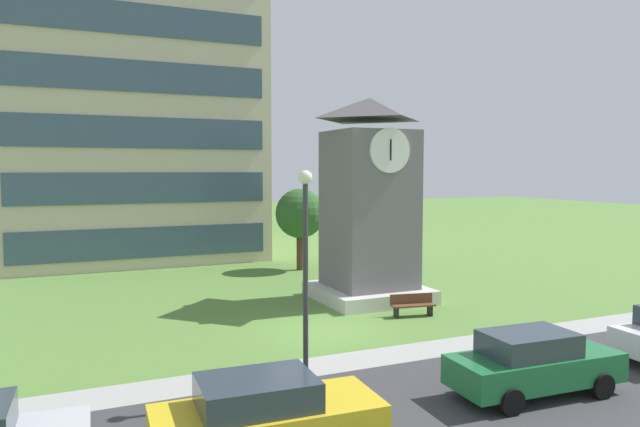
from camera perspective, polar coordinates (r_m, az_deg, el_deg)
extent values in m
plane|color=#567F38|center=(21.85, 0.60, -11.31)|extent=(160.00, 160.00, 0.00)
cube|color=#38383A|center=(15.47, 13.30, -18.15)|extent=(120.00, 7.20, 0.01)
cube|color=#9E9E99|center=(18.93, 5.00, -13.80)|extent=(120.00, 1.60, 0.01)
cube|color=beige|center=(43.19, -18.22, 11.17)|extent=(15.82, 14.53, 22.40)
cube|color=#384C60|center=(35.85, -16.70, -2.73)|extent=(14.56, 0.10, 1.80)
cube|color=#384C60|center=(35.60, -16.81, 2.39)|extent=(14.56, 0.10, 1.80)
cube|color=#384C60|center=(35.65, -16.92, 7.53)|extent=(14.56, 0.10, 1.80)
cube|color=#384C60|center=(35.98, -17.04, 12.62)|extent=(14.56, 0.10, 1.80)
cube|color=#384C60|center=(36.59, -17.15, 17.59)|extent=(14.56, 0.10, 1.80)
cube|color=slate|center=(26.46, 4.78, -0.23)|extent=(3.44, 3.44, 7.59)
cube|color=beige|center=(26.96, 4.73, -7.65)|extent=(4.64, 4.64, 0.60)
pyramid|color=#555155|center=(26.51, 4.84, 10.10)|extent=(3.78, 3.78, 0.97)
cylinder|color=white|center=(24.84, 6.80, 6.12)|extent=(1.89, 0.12, 1.89)
cylinder|color=white|center=(27.29, 8.11, 5.94)|extent=(0.12, 1.89, 1.89)
cube|color=black|center=(24.79, 6.88, 6.51)|extent=(0.04, 0.08, 0.57)
cube|color=black|center=(24.77, 6.89, 6.12)|extent=(0.06, 0.03, 0.85)
cube|color=brown|center=(24.05, 9.03, -8.80)|extent=(1.86, 0.82, 0.06)
cube|color=brown|center=(24.20, 8.85, -8.16)|extent=(1.78, 0.39, 0.40)
cube|color=black|center=(23.85, 7.40, -9.45)|extent=(0.16, 0.44, 0.45)
cube|color=black|center=(24.37, 10.62, -9.19)|extent=(0.16, 0.44, 0.45)
cylinder|color=#333338|center=(15.35, -1.41, -7.46)|extent=(0.14, 0.14, 5.50)
sphere|color=#F2EFCC|center=(15.03, -1.43, 3.55)|extent=(0.36, 0.36, 0.36)
cylinder|color=#513823|center=(34.41, -1.93, -3.59)|extent=(0.44, 0.44, 2.31)
sphere|color=#2D5A27|center=(34.18, -1.94, 0.01)|extent=(2.89, 2.89, 2.89)
cube|color=gold|center=(12.77, -5.05, -19.61)|extent=(4.76, 2.11, 0.76)
cube|color=#2D3842|center=(12.45, -6.15, -16.87)|extent=(2.41, 1.77, 0.60)
cylinder|color=black|center=(14.14, -0.16, -18.81)|extent=(0.67, 0.25, 0.66)
cube|color=#1E6B38|center=(16.79, 20.14, -13.91)|extent=(4.69, 1.96, 0.76)
cube|color=#2D3842|center=(16.45, 19.59, -11.80)|extent=(2.38, 1.64, 0.60)
cylinder|color=black|center=(18.42, 21.77, -13.55)|extent=(0.67, 0.25, 0.66)
cylinder|color=black|center=(17.29, 25.72, -14.87)|extent=(0.67, 0.25, 0.66)
cylinder|color=black|center=(16.69, 14.28, -15.26)|extent=(0.67, 0.25, 0.66)
cylinder|color=black|center=(15.43, 18.09, -17.00)|extent=(0.67, 0.25, 0.66)
cylinder|color=black|center=(21.16, 27.69, -11.40)|extent=(0.67, 0.25, 0.66)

